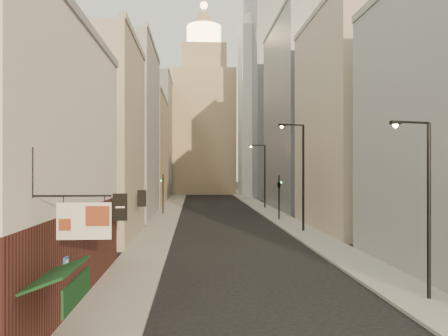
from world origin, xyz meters
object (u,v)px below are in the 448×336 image
streetlamp_far (263,172)px  traffic_light_right (279,186)px  clock_tower (204,118)px  streetlamp_near (425,199)px  streetlamp_mid (301,171)px  traffic_light_left (163,188)px  white_tower (259,105)px

streetlamp_far → traffic_light_right: size_ratio=1.82×
clock_tower → streetlamp_far: clock_tower is taller
clock_tower → streetlamp_near: size_ratio=5.82×
streetlamp_mid → streetlamp_far: streetlamp_mid is taller
streetlamp_mid → traffic_light_right: (-0.24, 8.84, -1.73)m
streetlamp_far → traffic_light_right: 14.58m
streetlamp_near → traffic_light_right: size_ratio=1.54×
traffic_light_right → streetlamp_far: bearing=-90.1°
clock_tower → streetlamp_mid: (7.29, -63.71, -12.11)m
streetlamp_mid → streetlamp_far: size_ratio=1.06×
streetlamp_mid → traffic_light_left: size_ratio=1.93×
clock_tower → streetlamp_near: 85.59m
white_tower → traffic_light_left: bearing=-116.8°
white_tower → streetlamp_far: (-3.40, -26.37, -13.40)m
streetlamp_mid → streetlamp_far: bearing=74.6°
traffic_light_right → clock_tower: bearing=-80.6°
streetlamp_near → traffic_light_left: 38.81m
clock_tower → traffic_light_left: size_ratio=8.98×
streetlamp_near → traffic_light_right: bearing=77.9°
white_tower → streetlamp_mid: 51.54m
clock_tower → streetlamp_far: (7.60, -40.37, -12.43)m
streetlamp_far → traffic_light_left: size_ratio=1.82×
streetlamp_near → traffic_light_left: size_ratio=1.54×
traffic_light_right → streetlamp_near: bearing=93.2°
white_tower → streetlamp_near: size_ratio=5.38×
streetlamp_far → streetlamp_mid: bearing=-92.0°
streetlamp_near → clock_tower: bearing=82.0°
streetlamp_near → traffic_light_left: bearing=97.5°
streetlamp_far → clock_tower: bearing=99.4°
white_tower → clock_tower: bearing=128.2°
streetlamp_far → streetlamp_near: bearing=-91.2°
streetlamp_far → traffic_light_left: 15.75m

